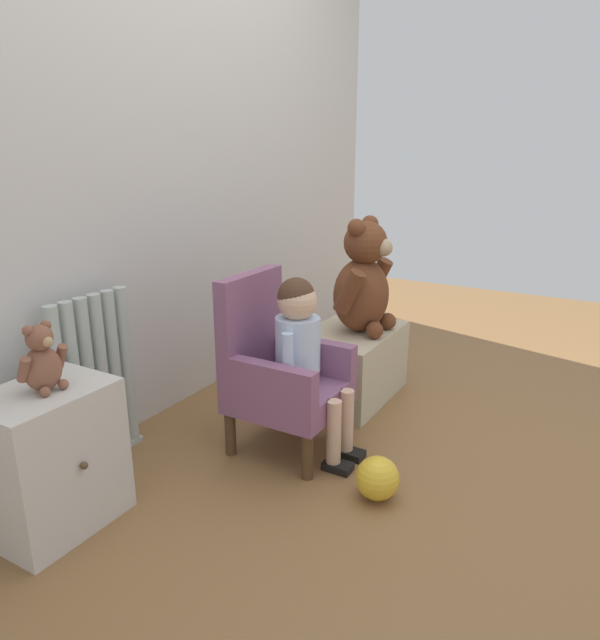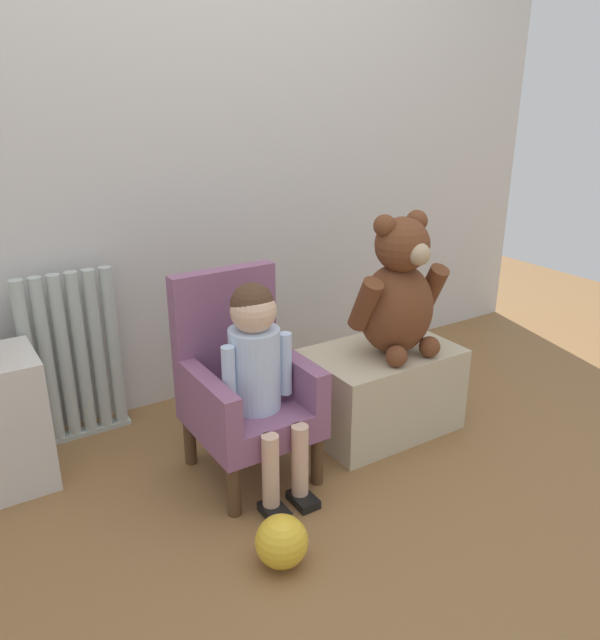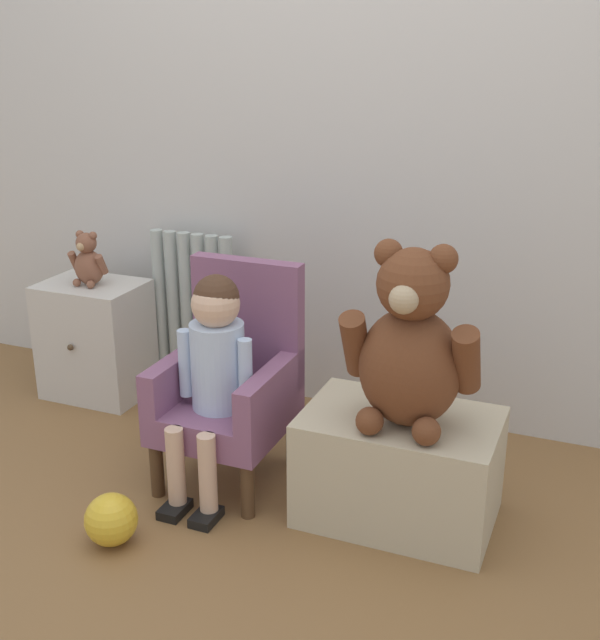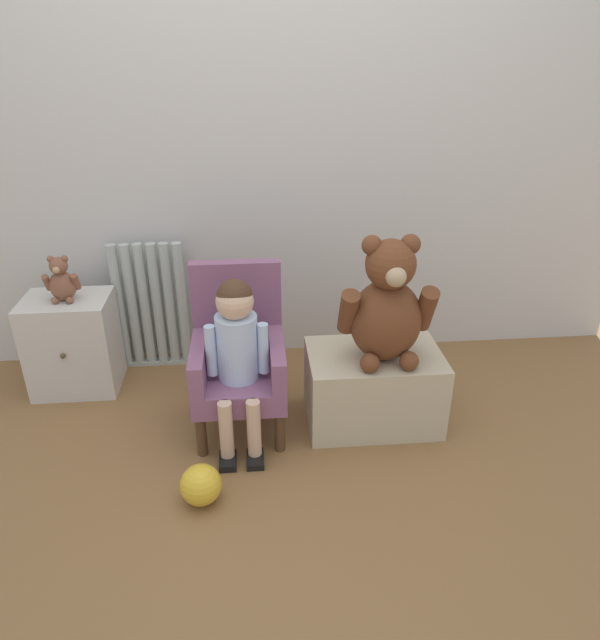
% 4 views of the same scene
% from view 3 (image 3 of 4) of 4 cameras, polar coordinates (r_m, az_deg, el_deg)
% --- Properties ---
extents(ground_plane, '(6.00, 6.00, 0.00)m').
position_cam_3_polar(ground_plane, '(2.30, -7.69, -17.92)').
color(ground_plane, brown).
extents(back_wall, '(3.80, 0.05, 2.40)m').
position_cam_3_polar(back_wall, '(2.95, 3.48, 15.81)').
color(back_wall, silver).
rests_on(back_wall, ground_plane).
extents(radiator, '(0.37, 0.05, 0.66)m').
position_cam_3_polar(radiator, '(3.26, -7.55, 0.40)').
color(radiator, '#AAB5B0').
rests_on(radiator, ground_plane).
extents(small_dresser, '(0.40, 0.32, 0.47)m').
position_cam_3_polar(small_dresser, '(3.33, -14.32, -1.34)').
color(small_dresser, beige).
rests_on(small_dresser, ground_plane).
extents(child_armchair, '(0.38, 0.42, 0.71)m').
position_cam_3_polar(child_armchair, '(2.63, -4.85, -4.45)').
color(child_armchair, '#825172').
rests_on(child_armchair, ground_plane).
extents(child_figure, '(0.25, 0.35, 0.72)m').
position_cam_3_polar(child_figure, '(2.48, -6.14, -2.56)').
color(child_figure, silver).
rests_on(child_figure, ground_plane).
extents(low_bench, '(0.57, 0.38, 0.34)m').
position_cam_3_polar(low_bench, '(2.47, 7.05, -10.34)').
color(low_bench, '#BDAF90').
rests_on(low_bench, ground_plane).
extents(large_teddy_bear, '(0.39, 0.28, 0.54)m').
position_cam_3_polar(large_teddy_bear, '(2.25, 7.85, -1.95)').
color(large_teddy_bear, brown).
rests_on(large_teddy_bear, low_bench).
extents(small_teddy_bear, '(0.16, 0.11, 0.21)m').
position_cam_3_polar(small_teddy_bear, '(3.22, -14.83, 4.05)').
color(small_teddy_bear, brown).
rests_on(small_teddy_bear, small_dresser).
extents(toy_ball, '(0.15, 0.15, 0.15)m').
position_cam_3_polar(toy_ball, '(2.44, -13.28, -13.65)').
color(toy_ball, gold).
rests_on(toy_ball, ground_plane).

